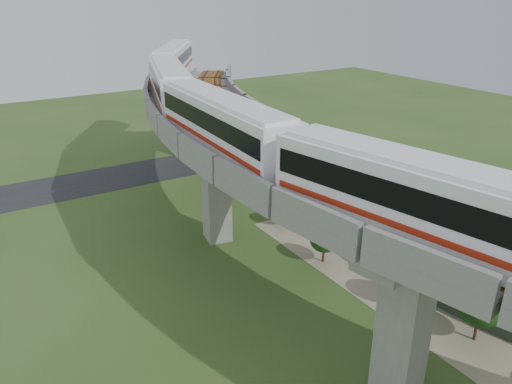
% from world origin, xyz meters
% --- Properties ---
extents(ground, '(160.00, 160.00, 0.00)m').
position_xyz_m(ground, '(0.00, 0.00, 0.00)').
color(ground, '#324D1F').
rests_on(ground, ground).
extents(dirt_lot, '(18.00, 26.00, 0.04)m').
position_xyz_m(dirt_lot, '(14.00, -2.00, 0.02)').
color(dirt_lot, gray).
rests_on(dirt_lot, ground).
extents(asphalt_road, '(60.00, 8.00, 0.03)m').
position_xyz_m(asphalt_road, '(0.00, 30.00, 0.01)').
color(asphalt_road, '#232326').
rests_on(asphalt_road, ground).
extents(viaduct, '(19.58, 73.98, 11.40)m').
position_xyz_m(viaduct, '(3.84, 0.00, 9.05)').
color(viaduct, '#99968E').
rests_on(viaduct, ground).
extents(metro_train, '(15.97, 60.49, 3.64)m').
position_xyz_m(metro_train, '(1.13, 9.64, 12.31)').
color(metro_train, white).
rests_on(metro_train, ground).
extents(fence, '(3.87, 38.73, 1.50)m').
position_xyz_m(fence, '(9.75, 0.00, 0.75)').
color(fence, '#2D382D').
rests_on(fence, ground).
extents(tree_0, '(2.52, 2.52, 3.41)m').
position_xyz_m(tree_0, '(11.50, 21.85, 2.33)').
color(tree_0, '#382314').
rests_on(tree_0, ground).
extents(tree_1, '(3.03, 3.03, 3.78)m').
position_xyz_m(tree_1, '(9.18, 17.95, 2.48)').
color(tree_1, '#382314').
rests_on(tree_1, ground).
extents(tree_2, '(2.14, 2.14, 2.48)m').
position_xyz_m(tree_2, '(7.24, 9.52, 1.57)').
color(tree_2, '#382314').
rests_on(tree_2, ground).
extents(tree_3, '(2.25, 2.25, 2.92)m').
position_xyz_m(tree_3, '(6.14, 2.31, 1.96)').
color(tree_3, '#382314').
rests_on(tree_3, ground).
extents(tree_4, '(2.50, 2.50, 3.60)m').
position_xyz_m(tree_4, '(7.60, -6.05, 2.53)').
color(tree_4, '#382314').
rests_on(tree_4, ground).
extents(tree_5, '(2.81, 2.81, 3.66)m').
position_xyz_m(tree_5, '(8.11, -10.15, 2.46)').
color(tree_5, '#382314').
rests_on(tree_5, ground).
extents(car_white, '(2.84, 3.54, 1.13)m').
position_xyz_m(car_white, '(8.92, -4.26, 0.61)').
color(car_white, silver).
rests_on(car_white, dirt_lot).
extents(car_red, '(4.30, 3.35, 1.37)m').
position_xyz_m(car_red, '(19.64, -3.12, 0.72)').
color(car_red, '#A60F23').
rests_on(car_red, dirt_lot).
extents(car_dark, '(4.08, 2.06, 1.13)m').
position_xyz_m(car_dark, '(10.02, -1.14, 0.61)').
color(car_dark, black).
rests_on(car_dark, dirt_lot).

